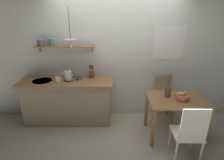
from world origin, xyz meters
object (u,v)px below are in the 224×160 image
fruit_bowl (182,96)px  twig_vase (168,92)px  dining_table (176,105)px  dining_chair_far (163,96)px  coffee_mug_by_sink (58,80)px  dining_chair_near (190,132)px  electric_kettle (68,76)px  knife_block (92,72)px  pendant_lamp (71,43)px  coffee_mug_spare (78,77)px

fruit_bowl → twig_vase: twig_vase is taller
dining_table → dining_chair_far: 0.62m
dining_table → coffee_mug_by_sink: coffee_mug_by_sink is taller
dining_chair_near → electric_kettle: size_ratio=3.92×
twig_vase → knife_block: size_ratio=1.64×
electric_kettle → coffee_mug_by_sink: electric_kettle is taller
dining_chair_far → pendant_lamp: bearing=-171.7°
electric_kettle → coffee_mug_spare: 0.20m
dining_table → pendant_lamp: 2.16m
dining_chair_far → coffee_mug_by_sink: bearing=-174.3°
fruit_bowl → twig_vase: bearing=155.6°
pendant_lamp → fruit_bowl: bearing=-10.4°
twig_vase → pendant_lamp: 1.91m
dining_chair_near → coffee_mug_spare: (-1.81, 1.15, 0.44)m
dining_chair_far → knife_block: bearing=178.3°
fruit_bowl → twig_vase: (-0.23, 0.10, 0.04)m
pendant_lamp → electric_kettle: bearing=134.1°
coffee_mug_by_sink → pendant_lamp: pendant_lamp is taller
dining_chair_far → twig_vase: size_ratio=2.02×
twig_vase → coffee_mug_by_sink: (-2.03, 0.30, 0.12)m
dining_chair_far → dining_chair_near: bearing=-87.5°
coffee_mug_by_sink → coffee_mug_spare: 0.40m
dining_chair_near → coffee_mug_spare: 2.19m
coffee_mug_by_sink → pendant_lamp: 0.77m
dining_table → fruit_bowl: fruit_bowl is taller
twig_vase → coffee_mug_spare: (-1.66, 0.44, 0.11)m
dining_chair_near → fruit_bowl: (0.08, 0.61, 0.28)m
dining_table → electric_kettle: 2.08m
coffee_mug_by_sink → coffee_mug_spare: size_ratio=0.99×
dining_chair_near → fruit_bowl: dining_chair_near is taller
electric_kettle → knife_block: size_ratio=0.90×
twig_vase → knife_block: twig_vase is taller
dining_chair_far → coffee_mug_by_sink: (-2.12, -0.21, 0.46)m
pendant_lamp → dining_chair_far: bearing=8.3°
dining_chair_near → coffee_mug_spare: coffee_mug_spare is taller
electric_kettle → pendant_lamp: (0.13, -0.13, 0.65)m
coffee_mug_by_sink → electric_kettle: bearing=23.1°
dining_chair_far → electric_kettle: (-1.93, -0.13, 0.50)m
dining_chair_far → fruit_bowl: size_ratio=3.91×
dining_chair_near → twig_vase: twig_vase is taller
dining_chair_far → electric_kettle: electric_kettle is taller
twig_vase → knife_block: 1.52m
dining_table → knife_block: size_ratio=3.62×
knife_block → coffee_mug_by_sink: bearing=-157.6°
dining_table → dining_chair_far: (-0.06, 0.60, -0.12)m
coffee_mug_spare → pendant_lamp: (-0.05, -0.19, 0.70)m
dining_table → knife_block: knife_block is taller
twig_vase → coffee_mug_spare: bearing=165.2°
twig_vase → electric_kettle: (-1.84, 0.38, 0.16)m
twig_vase → coffee_mug_spare: size_ratio=3.61×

